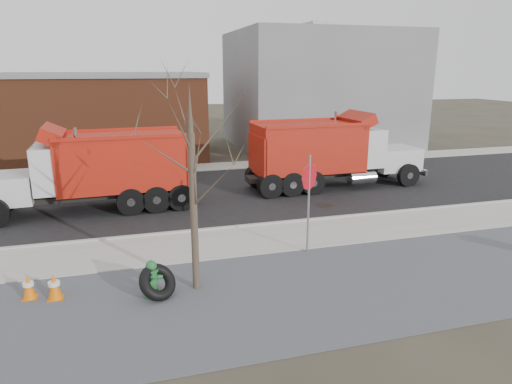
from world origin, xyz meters
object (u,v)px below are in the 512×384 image
object	(u,v)px
stop_sign	(309,188)
truck_tire	(158,282)
dump_truck_red_a	(329,150)
dump_truck_red_b	(95,168)
fire_hydrant	(152,280)

from	to	relation	value
stop_sign	truck_tire	bearing A→B (deg)	-173.84
truck_tire	dump_truck_red_a	world-z (taller)	dump_truck_red_a
dump_truck_red_a	dump_truck_red_b	distance (m)	10.39
fire_hydrant	stop_sign	world-z (taller)	stop_sign
truck_tire	dump_truck_red_a	size ratio (longest dim) A/B	0.14
fire_hydrant	dump_truck_red_b	world-z (taller)	dump_truck_red_b
truck_tire	stop_sign	distance (m)	5.17
truck_tire	dump_truck_red_b	world-z (taller)	dump_truck_red_b
stop_sign	dump_truck_red_b	world-z (taller)	dump_truck_red_b
dump_truck_red_a	truck_tire	bearing A→B (deg)	-135.84
truck_tire	dump_truck_red_b	bearing A→B (deg)	102.29
fire_hydrant	stop_sign	size ratio (longest dim) A/B	0.31
dump_truck_red_a	fire_hydrant	bearing A→B (deg)	-136.74
fire_hydrant	stop_sign	bearing A→B (deg)	12.04
dump_truck_red_b	stop_sign	bearing A→B (deg)	133.05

